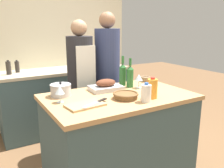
% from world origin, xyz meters
% --- Properties ---
extents(kitchen_island, '(1.38, 0.85, 0.92)m').
position_xyz_m(kitchen_island, '(0.00, 0.00, 0.46)').
color(kitchen_island, '#3D565B').
rests_on(kitchen_island, ground_plane).
extents(back_counter, '(1.91, 0.60, 0.93)m').
position_xyz_m(back_counter, '(0.00, 1.52, 0.47)').
color(back_counter, '#3D565B').
rests_on(back_counter, ground_plane).
extents(back_wall, '(2.41, 0.10, 2.55)m').
position_xyz_m(back_wall, '(0.00, 1.87, 1.27)').
color(back_wall, beige).
rests_on(back_wall, ground_plane).
extents(roasting_pan, '(0.34, 0.24, 0.12)m').
position_xyz_m(roasting_pan, '(-0.02, 0.21, 0.96)').
color(roasting_pan, '#BCBCC1').
rests_on(roasting_pan, kitchen_island).
extents(wicker_basket, '(0.23, 0.23, 0.06)m').
position_xyz_m(wicker_basket, '(-0.01, -0.12, 0.95)').
color(wicker_basket, brown).
rests_on(wicker_basket, kitchen_island).
extents(cutting_board, '(0.32, 0.22, 0.02)m').
position_xyz_m(cutting_board, '(-0.41, -0.13, 0.93)').
color(cutting_board, tan).
rests_on(cutting_board, kitchen_island).
extents(stock_pot, '(0.19, 0.19, 0.14)m').
position_xyz_m(stock_pot, '(-0.48, 0.25, 0.98)').
color(stock_pot, '#B7B7BC').
rests_on(stock_pot, kitchen_island).
extents(mixing_bowl, '(0.12, 0.12, 0.06)m').
position_xyz_m(mixing_bowl, '(0.57, 0.32, 0.95)').
color(mixing_bowl, '#846647').
rests_on(mixing_bowl, kitchen_island).
extents(juice_jug, '(0.09, 0.09, 0.19)m').
position_xyz_m(juice_jug, '(0.21, -0.23, 1.01)').
color(juice_jug, orange).
rests_on(juice_jug, kitchen_island).
extents(milk_jug, '(0.09, 0.09, 0.17)m').
position_xyz_m(milk_jug, '(0.09, -0.29, 1.00)').
color(milk_jug, white).
rests_on(milk_jug, kitchen_island).
extents(wine_bottle_green, '(0.07, 0.07, 0.31)m').
position_xyz_m(wine_bottle_green, '(0.26, 0.20, 1.04)').
color(wine_bottle_green, '#28662D').
rests_on(wine_bottle_green, kitchen_island).
extents(wine_bottle_dark, '(0.07, 0.07, 0.32)m').
position_xyz_m(wine_bottle_dark, '(0.23, 0.30, 1.05)').
color(wine_bottle_dark, '#28662D').
rests_on(wine_bottle_dark, kitchen_island).
extents(wine_glass_left, '(0.08, 0.08, 0.14)m').
position_xyz_m(wine_glass_left, '(-0.55, 0.07, 1.03)').
color(wine_glass_left, silver).
rests_on(wine_glass_left, kitchen_island).
extents(wine_glass_right, '(0.08, 0.08, 0.15)m').
position_xyz_m(wine_glass_right, '(0.32, 0.11, 1.03)').
color(wine_glass_right, silver).
rests_on(wine_glass_right, kitchen_island).
extents(knife_chef, '(0.28, 0.16, 0.01)m').
position_xyz_m(knife_chef, '(-0.32, -0.15, 0.94)').
color(knife_chef, '#B7B7BC').
rests_on(knife_chef, cutting_board).
extents(stand_mixer, '(0.18, 0.14, 0.31)m').
position_xyz_m(stand_mixer, '(0.55, 1.42, 1.06)').
color(stand_mixer, '#B22323').
rests_on(stand_mixer, back_counter).
extents(condiment_bottle_tall, '(0.06, 0.06, 0.19)m').
position_xyz_m(condiment_bottle_tall, '(-0.76, 1.51, 1.02)').
color(condiment_bottle_tall, '#332D28').
rests_on(condiment_bottle_tall, back_counter).
extents(condiment_bottle_short, '(0.06, 0.06, 0.17)m').
position_xyz_m(condiment_bottle_short, '(-0.64, 1.61, 1.01)').
color(condiment_bottle_short, '#332D28').
rests_on(condiment_bottle_short, back_counter).
extents(person_cook_aproned, '(0.31, 0.32, 1.63)m').
position_xyz_m(person_cook_aproned, '(-0.05, 0.79, 0.91)').
color(person_cook_aproned, beige).
rests_on(person_cook_aproned, ground_plane).
extents(person_cook_guest, '(0.32, 0.32, 1.72)m').
position_xyz_m(person_cook_guest, '(0.32, 0.79, 0.96)').
color(person_cook_guest, beige).
rests_on(person_cook_guest, ground_plane).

